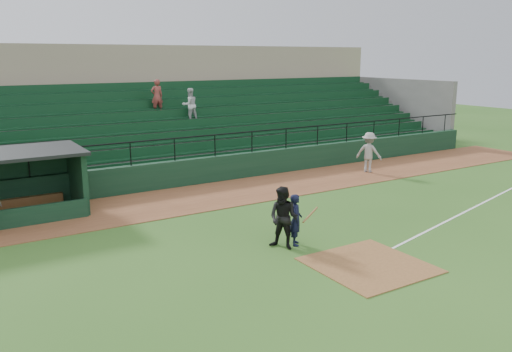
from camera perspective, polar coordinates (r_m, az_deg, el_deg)
ground at (r=15.79m, az=9.72°, el=-8.44°), size 90.00×90.00×0.00m
warning_track at (r=22.08m, az=-4.11°, el=-2.02°), size 40.00×4.00×0.03m
home_plate_dirt at (r=15.11m, az=12.26°, el=-9.50°), size 3.00×3.00×0.03m
foul_line at (r=22.34m, az=23.24°, el=-2.92°), size 17.49×4.44×0.01m
stadium_structure at (r=29.30m, az=-11.97°, el=6.00°), size 38.00×13.08×6.40m
batter_at_plate at (r=16.12m, az=4.39°, el=-4.78°), size 1.11×0.72×1.62m
umpire at (r=15.74m, az=3.04°, el=-4.62°), size 1.11×1.18×1.92m
runner at (r=26.64m, az=12.27°, el=2.55°), size 1.28×1.49×2.01m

